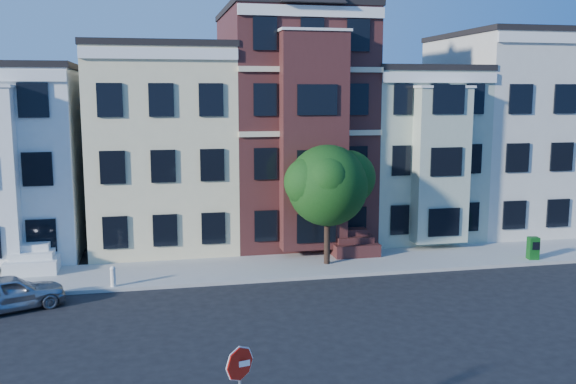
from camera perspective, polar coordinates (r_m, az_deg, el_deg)
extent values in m
plane|color=black|center=(22.56, 8.38, -11.87)|extent=(120.00, 120.00, 0.00)
cube|color=#9E9B93|center=(29.79, 2.98, -6.46)|extent=(60.00, 4.00, 0.15)
cube|color=beige|center=(34.35, -11.22, 3.79)|extent=(7.00, 9.00, 10.00)
cube|color=#421D1B|center=(35.09, 0.29, 5.70)|extent=(7.00, 9.00, 12.00)
cube|color=#A6B39A|center=(37.14, 10.15, 3.42)|extent=(6.00, 9.00, 9.00)
cube|color=beige|center=(40.23, 19.49, 4.89)|extent=(8.00, 9.00, 11.00)
imported|color=#A0A1A9|center=(25.91, -23.57, -8.21)|extent=(4.23, 2.93, 1.34)
cube|color=#115418|center=(32.43, 20.95, -4.68)|extent=(0.53, 0.48, 1.05)
cylinder|color=silver|center=(27.12, -15.29, -7.42)|extent=(0.29, 0.29, 0.67)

